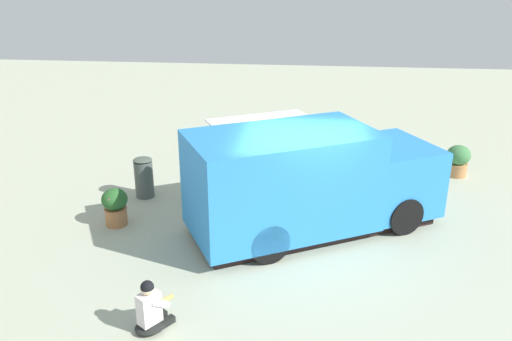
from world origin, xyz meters
TOP-DOWN VIEW (x-y plane):
  - ground_plane at (0.00, 0.00)m, footprint 40.00×40.00m
  - food_truck at (0.12, 0.42)m, footprint 5.66×4.29m
  - person_customer at (-2.27, -3.21)m, footprint 0.68×0.74m
  - planter_flowering_near at (4.08, 3.98)m, footprint 0.63×0.63m
  - planter_flowering_far at (-4.09, 0.19)m, footprint 0.56×0.56m
  - trash_bin at (-3.92, 1.73)m, footprint 0.46×0.46m

SIDE VIEW (x-z plane):
  - ground_plane at x=0.00m, z-range 0.00..0.00m
  - person_customer at x=-2.27m, z-range -0.10..0.79m
  - planter_flowering_far at x=-4.09m, z-range 0.03..0.88m
  - planter_flowering_near at x=4.08m, z-range 0.03..0.89m
  - trash_bin at x=-3.92m, z-range 0.01..1.02m
  - food_truck at x=0.12m, z-range -0.06..2.21m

